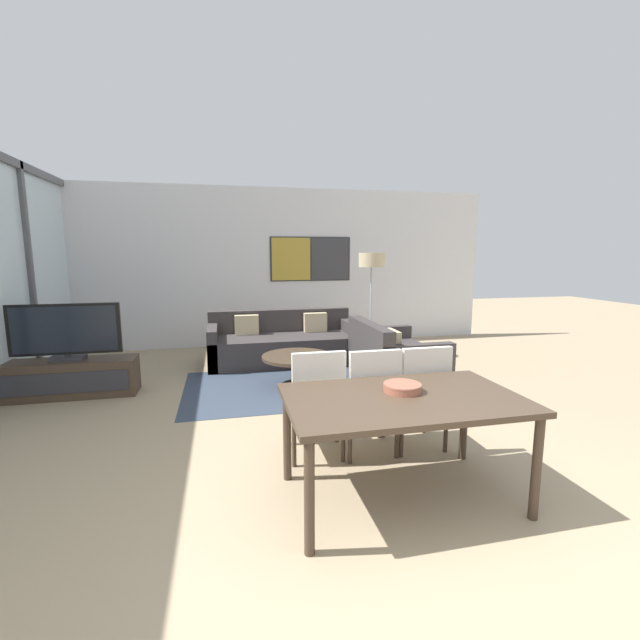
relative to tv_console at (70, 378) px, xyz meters
The scene contains 14 objects.
ground_plane 4.55m from the tv_console, 52.33° to the right, with size 24.00×24.00×0.00m, color #9E896B.
wall_back 3.86m from the tv_console, 40.54° to the left, with size 7.90×0.09×2.80m.
area_rug 2.68m from the tv_console, ahead, with size 2.79×1.80×0.01m.
tv_console is the anchor object (origin of this frame).
television 0.55m from the tv_console, 90.00° to the left, with size 1.19×0.20×0.66m.
sofa_main 2.87m from the tv_console, 21.98° to the left, with size 2.24×0.93×0.77m.
sofa_side 3.94m from the tv_console, ahead, with size 0.93×1.38×0.77m.
coffee_table 2.67m from the tv_console, ahead, with size 0.88×0.88×0.40m.
dining_table 4.09m from the tv_console, 43.92° to the right, with size 1.57×0.95×0.73m.
dining_chair_left 3.28m from the tv_console, 40.41° to the right, with size 0.46×0.46×0.92m.
dining_chair_centre 3.65m from the tv_console, 36.40° to the right, with size 0.46×0.46×0.92m.
dining_chair_right 4.01m from the tv_console, 32.54° to the right, with size 0.46×0.46×0.92m.
fruit_bowl 4.06m from the tv_console, 42.57° to the right, with size 0.26×0.26×0.06m.
floor_lamp 4.39m from the tv_console, 14.52° to the left, with size 0.40×0.40×1.66m.
Camera 1 is at (-0.99, -1.76, 1.68)m, focal length 24.00 mm.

